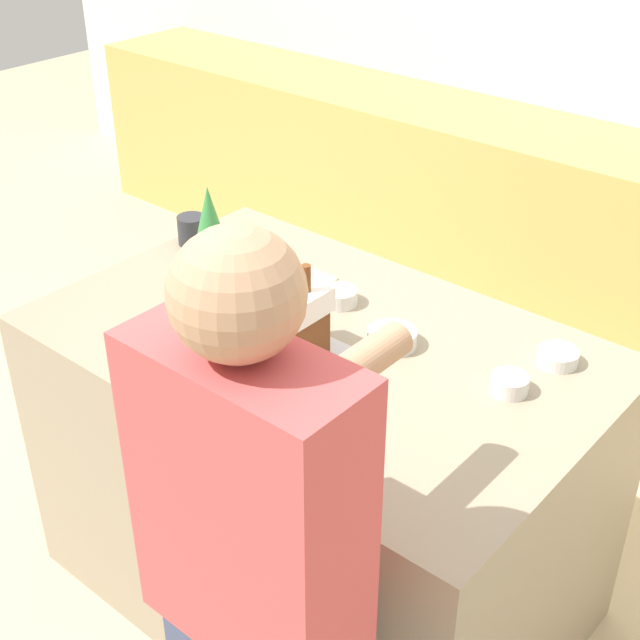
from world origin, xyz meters
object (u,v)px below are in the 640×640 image
(candy_bowl_far_right, at_px, (558,356))
(candy_bowl_center_rear, at_px, (220,252))
(mug, at_px, (192,230))
(cookbook, at_px, (292,279))
(candy_bowl_front_corner, at_px, (339,296))
(candy_bowl_beside_tree, at_px, (510,383))
(gingerbread_house, at_px, (287,323))
(person, at_px, (256,608))
(baking_tray, at_px, (287,360))
(candy_bowl_far_left, at_px, (392,337))
(decorative_tree, at_px, (211,238))

(candy_bowl_far_right, distance_m, candy_bowl_center_rear, 1.09)
(mug, bearing_deg, cookbook, 1.71)
(candy_bowl_front_corner, height_order, candy_bowl_beside_tree, same)
(candy_bowl_center_rear, height_order, candy_bowl_beside_tree, candy_bowl_beside_tree)
(gingerbread_house, height_order, person, person)
(candy_bowl_far_right, relative_size, cookbook, 0.46)
(candy_bowl_center_rear, relative_size, person, 0.06)
(candy_bowl_far_right, height_order, candy_bowl_beside_tree, candy_bowl_beside_tree)
(candy_bowl_beside_tree, bearing_deg, person, -93.86)
(baking_tray, bearing_deg, candy_bowl_front_corner, 105.29)
(candy_bowl_front_corner, relative_size, candy_bowl_beside_tree, 1.11)
(candy_bowl_far_left, bearing_deg, gingerbread_house, -124.01)
(gingerbread_house, height_order, candy_bowl_far_right, gingerbread_house)
(gingerbread_house, xyz_separation_m, candy_bowl_far_right, (0.53, 0.44, -0.09))
(candy_bowl_far_right, bearing_deg, candy_bowl_center_rear, -172.49)
(gingerbread_house, distance_m, mug, 0.76)
(candy_bowl_far_left, relative_size, candy_bowl_front_corner, 1.26)
(candy_bowl_far_left, xyz_separation_m, candy_bowl_front_corner, (-0.24, 0.08, 0.00))
(candy_bowl_center_rear, bearing_deg, mug, 173.72)
(baking_tray, distance_m, mug, 0.76)
(candy_bowl_far_left, bearing_deg, candy_bowl_center_rear, 175.00)
(gingerbread_house, distance_m, candy_bowl_far_right, 0.69)
(candy_bowl_far_right, height_order, candy_bowl_far_left, candy_bowl_far_left)
(gingerbread_house, height_order, candy_bowl_beside_tree, gingerbread_house)
(person, bearing_deg, gingerbread_house, 127.27)
(candy_bowl_far_left, height_order, mug, mug)
(baking_tray, bearing_deg, person, -52.70)
(candy_bowl_far_left, bearing_deg, cookbook, 168.27)
(baking_tray, relative_size, candy_bowl_far_right, 3.61)
(candy_bowl_beside_tree, relative_size, person, 0.06)
(candy_bowl_far_right, distance_m, mug, 1.22)
(candy_bowl_beside_tree, height_order, mug, mug)
(decorative_tree, xyz_separation_m, candy_bowl_center_rear, (-0.12, 0.14, -0.14))
(candy_bowl_beside_tree, xyz_separation_m, mug, (-1.19, 0.06, 0.02))
(candy_bowl_far_right, bearing_deg, candy_bowl_front_corner, -168.67)
(candy_bowl_front_corner, height_order, mug, mug)
(decorative_tree, bearing_deg, baking_tray, -19.58)
(gingerbread_house, height_order, candy_bowl_center_rear, gingerbread_house)
(candy_bowl_front_corner, bearing_deg, gingerbread_house, -74.64)
(gingerbread_house, bearing_deg, candy_bowl_far_left, 55.99)
(candy_bowl_center_rear, bearing_deg, person, -41.45)
(gingerbread_house, distance_m, candy_bowl_center_rear, 0.63)
(candy_bowl_beside_tree, height_order, person, person)
(cookbook, xyz_separation_m, person, (0.72, -0.90, -0.09))
(decorative_tree, bearing_deg, mug, 148.82)
(baking_tray, relative_size, person, 0.23)
(baking_tray, height_order, cookbook, cookbook)
(candy_bowl_center_rear, xyz_separation_m, candy_bowl_front_corner, (0.46, 0.02, 0.00))
(candy_bowl_center_rear, distance_m, mug, 0.14)
(decorative_tree, bearing_deg, cookbook, 48.53)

